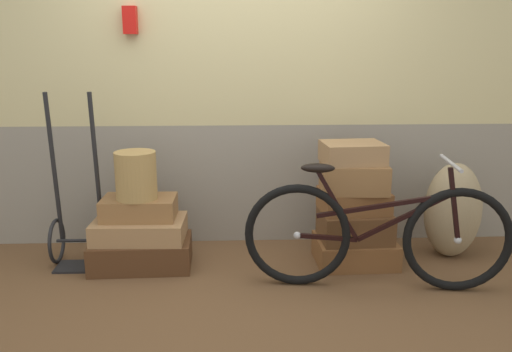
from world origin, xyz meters
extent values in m
cube|color=brown|center=(0.00, 0.00, -0.03)|extent=(9.02, 5.20, 0.06)
cube|color=gray|center=(0.00, 0.85, 0.48)|extent=(7.02, 0.20, 0.97)
cube|color=#CCBC84|center=(0.00, 0.85, 1.88)|extent=(7.02, 0.20, 1.82)
cube|color=red|center=(-0.80, 0.71, 1.76)|extent=(0.10, 0.08, 0.20)
cube|color=#4C2D19|center=(-0.72, 0.25, 0.10)|extent=(0.73, 0.43, 0.21)
cube|color=#9E754C|center=(-0.73, 0.27, 0.28)|extent=(0.66, 0.42, 0.15)
cube|color=olive|center=(-0.73, 0.30, 0.44)|extent=(0.53, 0.33, 0.15)
cube|color=brown|center=(0.86, 0.26, 0.09)|extent=(0.59, 0.46, 0.18)
cube|color=brown|center=(0.85, 0.26, 0.29)|extent=(0.52, 0.41, 0.21)
cube|color=brown|center=(0.84, 0.29, 0.47)|extent=(0.51, 0.39, 0.16)
cube|color=olive|center=(0.83, 0.28, 0.65)|extent=(0.49, 0.40, 0.21)
cube|color=#9E754C|center=(0.81, 0.29, 0.83)|extent=(0.45, 0.37, 0.15)
cylinder|color=#A8844C|center=(-0.73, 0.28, 0.68)|extent=(0.29, 0.29, 0.34)
torus|color=black|center=(-1.36, 0.36, 0.17)|extent=(0.03, 0.34, 0.34)
torus|color=black|center=(-1.00, 0.36, 0.17)|extent=(0.03, 0.34, 0.34)
cylinder|color=black|center=(-1.18, 0.36, 0.17)|extent=(0.36, 0.02, 0.02)
cylinder|color=black|center=(-1.33, 0.36, 0.72)|extent=(0.03, 0.11, 1.10)
cylinder|color=black|center=(-1.03, 0.36, 0.72)|extent=(0.03, 0.11, 1.10)
cube|color=black|center=(-1.18, 0.25, 0.01)|extent=(0.32, 0.22, 0.02)
ellipsoid|color=#9E8966|center=(1.62, 0.36, 0.37)|extent=(0.43, 0.36, 0.73)
torus|color=black|center=(0.38, -0.09, 0.35)|extent=(0.71, 0.15, 0.70)
sphere|color=#B2B2B7|center=(0.38, -0.09, 0.35)|extent=(0.05, 0.05, 0.05)
torus|color=black|center=(1.41, -0.22, 0.35)|extent=(0.71, 0.15, 0.70)
sphere|color=#B2B2B7|center=(1.41, -0.22, 0.35)|extent=(0.05, 0.05, 0.05)
cube|color=black|center=(1.05, -0.18, 0.49)|extent=(0.57, 0.10, 0.34)
cube|color=black|center=(0.64, -0.13, 0.56)|extent=(0.30, 0.07, 0.47)
cube|color=black|center=(0.58, -0.12, 0.34)|extent=(0.40, 0.08, 0.05)
cube|color=black|center=(0.91, -0.16, 0.57)|extent=(0.83, 0.13, 0.19)
cube|color=black|center=(1.37, -0.22, 0.59)|extent=(0.12, 0.04, 0.49)
ellipsoid|color=black|center=(0.50, -0.11, 0.81)|extent=(0.23, 0.12, 0.06)
cylinder|color=#A5A5AD|center=(1.32, -0.21, 0.86)|extent=(0.08, 0.46, 0.02)
camera|label=1|loc=(-0.03, -3.35, 1.57)|focal=36.65mm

